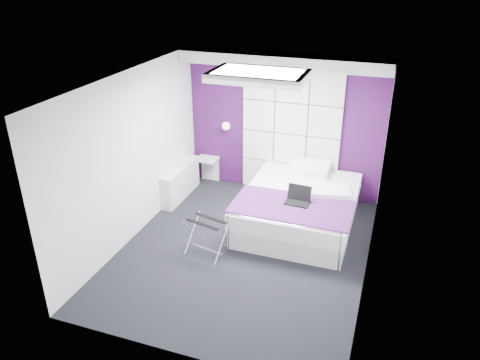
# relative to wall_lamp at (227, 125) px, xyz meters

# --- Properties ---
(floor) EXTENTS (4.40, 4.40, 0.00)m
(floor) POSITION_rel_wall_lamp_xyz_m (1.05, -2.06, -1.22)
(floor) COLOR black
(floor) RESTS_ON ground
(ceiling) EXTENTS (4.40, 4.40, 0.00)m
(ceiling) POSITION_rel_wall_lamp_xyz_m (1.05, -2.06, 1.38)
(ceiling) COLOR white
(ceiling) RESTS_ON wall_back
(wall_back) EXTENTS (3.60, 0.00, 3.60)m
(wall_back) POSITION_rel_wall_lamp_xyz_m (1.05, 0.14, 0.08)
(wall_back) COLOR white
(wall_back) RESTS_ON floor
(wall_left) EXTENTS (0.00, 4.40, 4.40)m
(wall_left) POSITION_rel_wall_lamp_xyz_m (-0.75, -2.06, 0.08)
(wall_left) COLOR white
(wall_left) RESTS_ON floor
(wall_right) EXTENTS (0.00, 4.40, 4.40)m
(wall_right) POSITION_rel_wall_lamp_xyz_m (2.85, -2.06, 0.08)
(wall_right) COLOR white
(wall_right) RESTS_ON floor
(accent_wall) EXTENTS (3.58, 0.02, 2.58)m
(accent_wall) POSITION_rel_wall_lamp_xyz_m (1.05, 0.13, 0.08)
(accent_wall) COLOR #390E40
(accent_wall) RESTS_ON wall_back
(soffit) EXTENTS (3.58, 0.50, 0.20)m
(soffit) POSITION_rel_wall_lamp_xyz_m (1.05, -0.11, 1.28)
(soffit) COLOR silver
(soffit) RESTS_ON wall_back
(headboard) EXTENTS (1.80, 0.08, 2.30)m
(headboard) POSITION_rel_wall_lamp_xyz_m (1.20, 0.08, -0.05)
(headboard) COLOR silver
(headboard) RESTS_ON wall_back
(skylight) EXTENTS (1.36, 0.86, 0.12)m
(skylight) POSITION_rel_wall_lamp_xyz_m (1.05, -1.46, 1.33)
(skylight) COLOR white
(skylight) RESTS_ON ceiling
(wall_lamp) EXTENTS (0.15, 0.15, 0.15)m
(wall_lamp) POSITION_rel_wall_lamp_xyz_m (0.00, 0.00, 0.00)
(wall_lamp) COLOR white
(wall_lamp) RESTS_ON wall_back
(radiator) EXTENTS (0.22, 1.20, 0.60)m
(radiator) POSITION_rel_wall_lamp_xyz_m (-0.64, -0.76, -0.92)
(radiator) COLOR silver
(radiator) RESTS_ON floor
(bed) EXTENTS (1.82, 2.20, 0.77)m
(bed) POSITION_rel_wall_lamp_xyz_m (1.65, -1.02, -0.89)
(bed) COLOR silver
(bed) RESTS_ON floor
(nightstand) EXTENTS (0.41, 0.32, 0.05)m
(nightstand) POSITION_rel_wall_lamp_xyz_m (-0.40, -0.04, -0.72)
(nightstand) COLOR silver
(nightstand) RESTS_ON wall_back
(luggage_rack) EXTENTS (0.56, 0.42, 0.56)m
(luggage_rack) POSITION_rel_wall_lamp_xyz_m (0.55, -2.30, -0.94)
(luggage_rack) COLOR silver
(luggage_rack) RESTS_ON floor
(laptop) EXTENTS (0.37, 0.26, 0.26)m
(laptop) POSITION_rel_wall_lamp_xyz_m (1.70, -1.40, -0.54)
(laptop) COLOR black
(laptop) RESTS_ON bed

